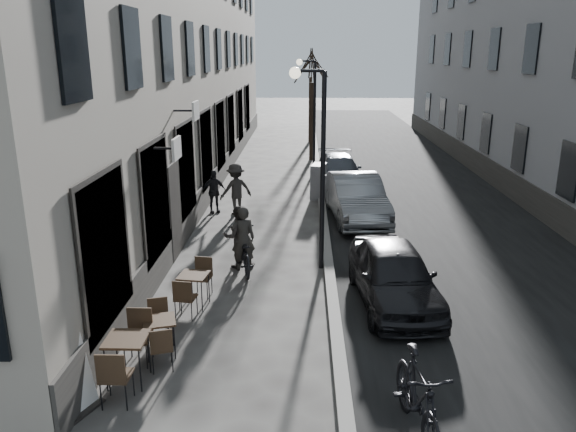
{
  "coord_description": "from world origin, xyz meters",
  "views": [
    {
      "loc": [
        -0.48,
        -7.7,
        5.48
      ],
      "look_at": [
        -0.83,
        4.67,
        1.8
      ],
      "focal_mm": 35.0,
      "sensor_mm": 36.0,
      "label": 1
    }
  ],
  "objects_px": {
    "streetlamp_near": "(316,148)",
    "bicycle": "(243,251)",
    "utility_cabinet": "(319,181)",
    "car_far": "(339,171)",
    "bistro_set_a": "(128,355)",
    "tree_near": "(312,67)",
    "moped": "(418,398)",
    "sign_board": "(75,384)",
    "car_near": "(394,275)",
    "streetlamp_far": "(311,103)",
    "bistro_set_c": "(194,287)",
    "bistro_set_b": "(160,333)",
    "pedestrian_far": "(214,192)",
    "tree_far": "(311,64)",
    "pedestrian_near": "(239,237)",
    "car_mid": "(356,198)",
    "pedestrian_mid": "(236,189)"
  },
  "relations": [
    {
      "from": "moped",
      "to": "sign_board",
      "type": "bearing_deg",
      "value": 168.76
    },
    {
      "from": "tree_far",
      "to": "bicycle",
      "type": "bearing_deg",
      "value": -95.16
    },
    {
      "from": "streetlamp_far",
      "to": "bistro_set_c",
      "type": "distance_m",
      "value": 14.87
    },
    {
      "from": "sign_board",
      "to": "car_mid",
      "type": "relative_size",
      "value": 0.26
    },
    {
      "from": "sign_board",
      "to": "utility_cabinet",
      "type": "xyz_separation_m",
      "value": [
        4.12,
        13.36,
        0.18
      ]
    },
    {
      "from": "car_mid",
      "to": "car_far",
      "type": "xyz_separation_m",
      "value": [
        -0.28,
        4.93,
        -0.12
      ]
    },
    {
      "from": "utility_cabinet",
      "to": "car_far",
      "type": "height_order",
      "value": "utility_cabinet"
    },
    {
      "from": "car_near",
      "to": "moped",
      "type": "height_order",
      "value": "car_near"
    },
    {
      "from": "tree_near",
      "to": "sign_board",
      "type": "height_order",
      "value": "tree_near"
    },
    {
      "from": "pedestrian_far",
      "to": "moped",
      "type": "bearing_deg",
      "value": -93.07
    },
    {
      "from": "pedestrian_near",
      "to": "pedestrian_mid",
      "type": "relative_size",
      "value": 0.93
    },
    {
      "from": "tree_far",
      "to": "car_far",
      "type": "distance_m",
      "value": 12.39
    },
    {
      "from": "streetlamp_near",
      "to": "bicycle",
      "type": "xyz_separation_m",
      "value": [
        -1.84,
        -0.18,
        -2.64
      ]
    },
    {
      "from": "utility_cabinet",
      "to": "pedestrian_near",
      "type": "xyz_separation_m",
      "value": [
        -2.24,
        -7.18,
        0.17
      ]
    },
    {
      "from": "tree_far",
      "to": "pedestrian_near",
      "type": "xyz_separation_m",
      "value": [
        -2.04,
        -21.0,
        -3.83
      ]
    },
    {
      "from": "sign_board",
      "to": "moped",
      "type": "distance_m",
      "value": 5.24
    },
    {
      "from": "bistro_set_c",
      "to": "sign_board",
      "type": "distance_m",
      "value": 3.98
    },
    {
      "from": "bistro_set_a",
      "to": "car_near",
      "type": "bearing_deg",
      "value": 33.01
    },
    {
      "from": "bistro_set_b",
      "to": "utility_cabinet",
      "type": "distance_m",
      "value": 12.05
    },
    {
      "from": "tree_far",
      "to": "pedestrian_near",
      "type": "distance_m",
      "value": 21.44
    },
    {
      "from": "car_far",
      "to": "pedestrian_near",
      "type": "bearing_deg",
      "value": -111.09
    },
    {
      "from": "pedestrian_far",
      "to": "moped",
      "type": "height_order",
      "value": "pedestrian_far"
    },
    {
      "from": "tree_far",
      "to": "pedestrian_far",
      "type": "relative_size",
      "value": 3.81
    },
    {
      "from": "tree_far",
      "to": "car_near",
      "type": "bearing_deg",
      "value": -85.92
    },
    {
      "from": "car_mid",
      "to": "moped",
      "type": "height_order",
      "value": "car_mid"
    },
    {
      "from": "pedestrian_far",
      "to": "tree_near",
      "type": "bearing_deg",
      "value": 45.23
    },
    {
      "from": "tree_far",
      "to": "car_mid",
      "type": "height_order",
      "value": "tree_far"
    },
    {
      "from": "streetlamp_near",
      "to": "moped",
      "type": "distance_m",
      "value": 7.24
    },
    {
      "from": "bistro_set_a",
      "to": "tree_near",
      "type": "bearing_deg",
      "value": 80.49
    },
    {
      "from": "car_far",
      "to": "tree_near",
      "type": "bearing_deg",
      "value": 98.49
    },
    {
      "from": "streetlamp_near",
      "to": "bistro_set_b",
      "type": "distance_m",
      "value": 5.98
    },
    {
      "from": "streetlamp_far",
      "to": "sign_board",
      "type": "bearing_deg",
      "value": -101.95
    },
    {
      "from": "bistro_set_c",
      "to": "pedestrian_mid",
      "type": "height_order",
      "value": "pedestrian_mid"
    },
    {
      "from": "streetlamp_far",
      "to": "pedestrian_mid",
      "type": "height_order",
      "value": "streetlamp_far"
    },
    {
      "from": "bistro_set_c",
      "to": "pedestrian_far",
      "type": "relative_size",
      "value": 1.03
    },
    {
      "from": "bistro_set_b",
      "to": "car_near",
      "type": "relative_size",
      "value": 0.37
    },
    {
      "from": "car_mid",
      "to": "utility_cabinet",
      "type": "bearing_deg",
      "value": 107.53
    },
    {
      "from": "tree_near",
      "to": "pedestrian_far",
      "type": "bearing_deg",
      "value": -109.52
    },
    {
      "from": "streetlamp_near",
      "to": "streetlamp_far",
      "type": "height_order",
      "value": "same"
    },
    {
      "from": "streetlamp_far",
      "to": "moped",
      "type": "relative_size",
      "value": 2.37
    },
    {
      "from": "pedestrian_near",
      "to": "bistro_set_c",
      "type": "bearing_deg",
      "value": 61.29
    },
    {
      "from": "tree_near",
      "to": "bistro_set_b",
      "type": "relative_size",
      "value": 3.88
    },
    {
      "from": "streetlamp_near",
      "to": "bistro_set_a",
      "type": "height_order",
      "value": "streetlamp_near"
    },
    {
      "from": "streetlamp_near",
      "to": "tree_near",
      "type": "height_order",
      "value": "tree_near"
    },
    {
      "from": "tree_near",
      "to": "bicycle",
      "type": "xyz_separation_m",
      "value": [
        -1.91,
        -15.18,
        -4.14
      ]
    },
    {
      "from": "bistro_set_b",
      "to": "pedestrian_far",
      "type": "relative_size",
      "value": 0.98
    },
    {
      "from": "bistro_set_a",
      "to": "sign_board",
      "type": "relative_size",
      "value": 1.41
    },
    {
      "from": "tree_near",
      "to": "car_far",
      "type": "xyz_separation_m",
      "value": [
        1.1,
        -5.67,
        -4.04
      ]
    },
    {
      "from": "bistro_set_a",
      "to": "pedestrian_mid",
      "type": "bearing_deg",
      "value": 86.22
    },
    {
      "from": "tree_far",
      "to": "utility_cabinet",
      "type": "bearing_deg",
      "value": -89.17
    }
  ]
}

